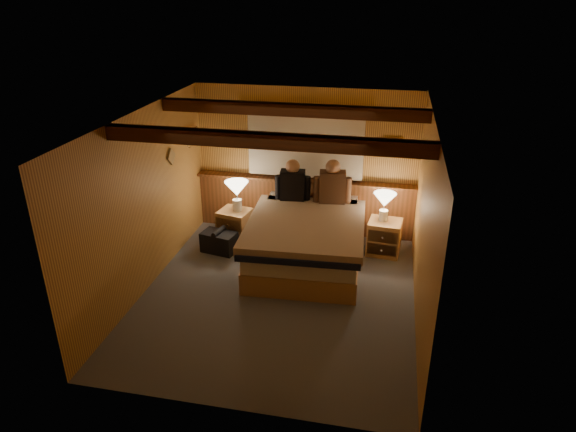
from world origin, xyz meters
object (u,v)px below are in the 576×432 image
(lamp_left, at_px, (237,190))
(lamp_right, at_px, (385,202))
(bed, at_px, (306,241))
(duffel_bag, at_px, (219,242))
(nightstand_right, at_px, (384,237))
(nightstand_left, at_px, (235,226))
(person_right, at_px, (332,185))
(person_left, at_px, (293,183))

(lamp_left, height_order, lamp_right, lamp_left)
(bed, height_order, duffel_bag, bed)
(lamp_left, bearing_deg, nightstand_right, 0.39)
(bed, xyz_separation_m, nightstand_left, (-1.26, 0.52, -0.12))
(lamp_right, xyz_separation_m, duffel_bag, (-2.48, -0.49, -0.68))
(lamp_left, relative_size, lamp_right, 1.11)
(person_right, bearing_deg, person_left, 174.01)
(bed, relative_size, lamp_right, 4.98)
(duffel_bag, bearing_deg, lamp_right, 22.99)
(bed, height_order, lamp_left, lamp_left)
(person_left, xyz_separation_m, duffel_bag, (-1.05, -0.61, -0.83))
(nightstand_right, distance_m, lamp_left, 2.41)
(bed, distance_m, duffel_bag, 1.41)
(lamp_right, bearing_deg, nightstand_left, -178.24)
(lamp_left, height_order, person_right, person_right)
(lamp_right, bearing_deg, lamp_left, -178.77)
(bed, height_order, nightstand_left, bed)
(nightstand_left, distance_m, nightstand_right, 2.38)
(nightstand_right, xyz_separation_m, duffel_bag, (-2.52, -0.45, -0.10))
(duffel_bag, bearing_deg, person_right, 32.20)
(lamp_right, height_order, person_right, person_right)
(lamp_left, xyz_separation_m, person_right, (1.49, 0.18, 0.14))
(nightstand_left, xyz_separation_m, person_left, (0.91, 0.19, 0.73))
(nightstand_right, distance_m, person_left, 1.65)
(person_right, distance_m, duffel_bag, 1.97)
(person_left, bearing_deg, lamp_left, -174.50)
(lamp_right, bearing_deg, person_left, 175.21)
(lamp_left, distance_m, duffel_bag, 0.85)
(nightstand_right, bearing_deg, duffel_bag, -163.97)
(lamp_left, xyz_separation_m, lamp_right, (2.29, 0.05, -0.02))
(lamp_left, bearing_deg, person_right, 6.91)
(bed, xyz_separation_m, lamp_left, (-1.21, 0.54, 0.49))
(nightstand_left, xyz_separation_m, lamp_right, (2.34, 0.07, 0.59))
(nightstand_left, distance_m, person_left, 1.19)
(lamp_left, bearing_deg, lamp_right, 1.23)
(nightstand_right, distance_m, person_right, 1.14)
(lamp_left, relative_size, person_right, 0.69)
(bed, xyz_separation_m, lamp_right, (1.08, 0.59, 0.47))
(duffel_bag, bearing_deg, nightstand_right, 22.09)
(lamp_right, bearing_deg, duffel_bag, -168.88)
(person_left, distance_m, person_right, 0.62)
(nightstand_right, bearing_deg, person_right, 174.85)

